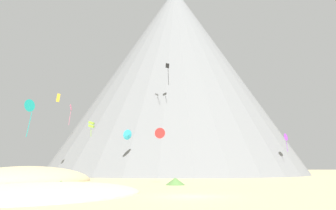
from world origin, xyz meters
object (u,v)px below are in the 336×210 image
(kite_gold_mid, at_px, (58,98))
(kite_violet_low, at_px, (285,137))
(bush_near_right, at_px, (61,183))
(kite_black_mid, at_px, (168,69))
(bush_mid_center, at_px, (175,181))
(kite_cyan_low, at_px, (128,135))
(kite_rainbow_mid, at_px, (70,111))
(kite_red_low, at_px, (160,133))
(kite_lime_low, at_px, (91,125))
(kite_teal_low, at_px, (29,106))
(rock_massif, at_px, (177,84))
(bush_far_right, at_px, (42,191))
(kite_green_mid, at_px, (201,96))

(kite_gold_mid, bearing_deg, kite_violet_low, -135.63)
(bush_near_right, distance_m, kite_black_mid, 38.99)
(bush_mid_center, xyz_separation_m, kite_cyan_low, (-8.59, 24.55, 7.27))
(kite_black_mid, bearing_deg, kite_rainbow_mid, -11.53)
(kite_rainbow_mid, xyz_separation_m, kite_red_low, (21.92, -37.42, -8.25))
(kite_lime_low, xyz_separation_m, kite_black_mid, (12.21, 12.00, 12.35))
(kite_red_low, bearing_deg, kite_rainbow_mid, -76.75)
(kite_red_low, distance_m, kite_teal_low, 18.02)
(kite_black_mid, relative_size, kite_teal_low, 0.87)
(rock_massif, bearing_deg, kite_red_low, -92.55)
(kite_lime_low, relative_size, kite_teal_low, 0.50)
(rock_massif, height_order, kite_red_low, rock_massif)
(kite_lime_low, distance_m, kite_black_mid, 21.11)
(bush_far_right, height_order, rock_massif, rock_massif)
(kite_black_mid, bearing_deg, kite_teal_low, 68.63)
(kite_rainbow_mid, relative_size, kite_red_low, 3.43)
(kite_red_low, bearing_deg, bush_mid_center, 100.70)
(kite_rainbow_mid, distance_m, kite_teal_low, 35.90)
(kite_lime_low, distance_m, kite_violet_low, 38.60)
(rock_massif, bearing_deg, bush_mid_center, -90.37)
(bush_near_right, relative_size, kite_black_mid, 0.45)
(kite_lime_low, distance_m, kite_cyan_low, 8.53)
(bush_mid_center, relative_size, kite_lime_low, 0.90)
(kite_green_mid, bearing_deg, kite_rainbow_mid, 137.96)
(bush_mid_center, distance_m, kite_green_mid, 39.60)
(bush_mid_center, xyz_separation_m, kite_gold_mid, (-21.98, 25.93, 14.35))
(kite_cyan_low, xyz_separation_m, kite_red_low, (6.65, -20.88, -1.49))
(rock_massif, relative_size, kite_red_low, 63.99)
(kite_gold_mid, relative_size, kite_teal_low, 0.32)
(bush_near_right, distance_m, kite_lime_low, 20.85)
(kite_green_mid, distance_m, kite_red_low, 34.48)
(bush_near_right, xyz_separation_m, kite_red_low, (10.73, 4.81, 5.93))
(bush_far_right, distance_m, kite_violet_low, 58.42)
(kite_gold_mid, bearing_deg, rock_massif, -91.66)
(rock_massif, height_order, kite_violet_low, rock_massif)
(kite_rainbow_mid, relative_size, kite_black_mid, 1.09)
(rock_massif, distance_m, kite_cyan_low, 35.77)
(rock_massif, bearing_deg, bush_near_right, -103.00)
(kite_lime_low, relative_size, kite_rainbow_mid, 0.53)
(bush_near_right, relative_size, kite_cyan_low, 1.05)
(bush_mid_center, distance_m, kite_violet_low, 39.99)
(rock_massif, relative_size, kite_cyan_low, 47.12)
(kite_black_mid, xyz_separation_m, kite_red_low, (-0.40, -26.18, -14.95))
(kite_green_mid, xyz_separation_m, kite_black_mid, (-6.85, -5.84, 4.42))
(kite_green_mid, bearing_deg, kite_violet_low, -41.93)
(kite_green_mid, bearing_deg, bush_near_right, -147.57)
(bush_near_right, distance_m, kite_violet_low, 48.91)
(bush_far_right, bearing_deg, kite_violet_low, 57.13)
(kite_cyan_low, xyz_separation_m, kite_violet_low, (30.47, 8.11, 0.08))
(bush_near_right, bearing_deg, kite_black_mid, 70.26)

